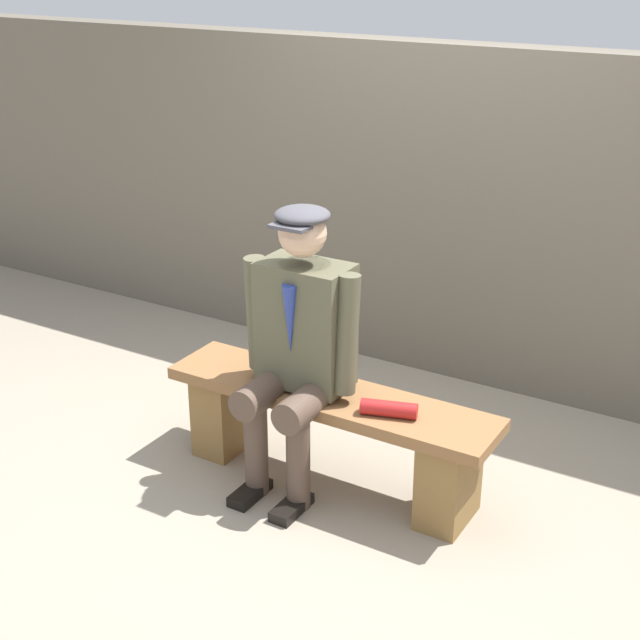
% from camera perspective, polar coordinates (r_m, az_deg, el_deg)
% --- Properties ---
extents(ground_plane, '(30.00, 30.00, 0.00)m').
position_cam_1_polar(ground_plane, '(4.45, 0.58, -10.02)').
color(ground_plane, gray).
extents(bench, '(1.62, 0.37, 0.48)m').
position_cam_1_polar(bench, '(4.29, 0.59, -6.60)').
color(bench, brown).
rests_on(bench, ground).
extents(seated_man, '(0.59, 0.56, 1.35)m').
position_cam_1_polar(seated_man, '(4.11, -1.34, -1.21)').
color(seated_man, brown).
rests_on(seated_man, ground).
extents(rolled_magazine, '(0.26, 0.14, 0.07)m').
position_cam_1_polar(rolled_magazine, '(4.00, 4.35, -5.57)').
color(rolled_magazine, '#B21E1E').
rests_on(rolled_magazine, bench).
extents(stadium_wall, '(12.00, 0.24, 1.90)m').
position_cam_1_polar(stadium_wall, '(5.25, 8.70, 6.43)').
color(stadium_wall, '#61594C').
rests_on(stadium_wall, ground).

